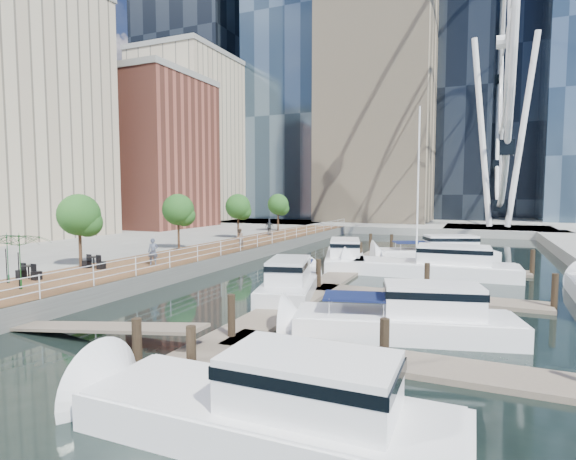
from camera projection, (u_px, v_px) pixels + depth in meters
The scene contains 15 objects.
ground at pixel (196, 319), 20.16m from camera, with size 520.00×520.00×0.00m, color black.
boardwalk at pixel (210, 255), 37.39m from camera, with size 6.00×60.00×1.00m, color brown.
seawall at pixel (242, 257), 36.21m from camera, with size 0.25×60.00×1.00m, color #595954.
land_far at pixel (430, 214), 113.58m from camera, with size 200.00×114.00×1.00m, color gray.
pier at pixel (498, 231), 62.28m from camera, with size 14.00×12.00×1.00m, color gray.
railing at pixel (241, 245), 36.17m from camera, with size 0.10×60.00×1.05m, color white, non-canonical shape.
floating_docks at pixel (410, 282), 26.14m from camera, with size 16.00×34.00×2.60m.
midrise_condos at pixel (95, 132), 56.81m from camera, with size 19.00×67.00×28.00m.
ferris_wheel at pixel (505, 42), 60.23m from camera, with size 5.80×45.60×47.80m.
street_trees at pixel (178, 210), 37.11m from camera, with size 2.60×42.60×4.60m.
yacht_foreground at pixel (404, 337), 17.61m from camera, with size 2.52×9.41×2.15m, color white, non-canonical shape.
pedestrian_near at pixel (153, 252), 29.05m from camera, with size 0.64×0.42×1.74m, color #4B5264.
pedestrian_mid at pixel (239, 238), 38.23m from camera, with size 0.83×0.65×1.71m, color #8A715F.
pedestrian_far at pixel (270, 227), 50.14m from camera, with size 1.07×0.44×1.82m, color #32393E.
moored_yachts at pixel (426, 282), 28.70m from camera, with size 20.42×35.19×11.50m.
Camera 1 is at (11.57, -16.55, 5.61)m, focal length 28.00 mm.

